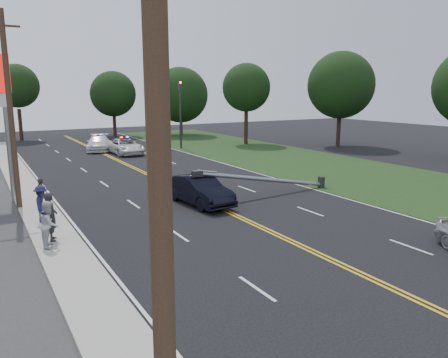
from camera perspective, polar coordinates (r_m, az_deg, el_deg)
ground at (r=17.76m, az=10.61°, el=-8.88°), size 120.00×120.00×0.00m
sidewalk at (r=23.49m, az=-22.72°, el=-4.37°), size 1.80×70.00×0.12m
grass_verge at (r=33.84m, az=17.03°, el=0.60°), size 12.00×80.00×0.01m
centerline_yellow at (r=25.81m, az=-3.94°, el=-2.21°), size 0.36×80.00×0.00m
traffic_signal at (r=46.74m, az=-5.72°, el=9.13°), size 0.28×0.41×7.05m
fallen_streetlight at (r=26.06m, az=6.28°, el=-0.07°), size 9.36×0.44×1.91m
utility_pole_near at (r=4.99m, az=-8.37°, el=-0.83°), size 1.60×0.28×10.00m
utility_pole_mid at (r=24.62m, az=-26.13°, el=7.93°), size 1.60×0.28×10.00m
tree_6 at (r=59.71m, az=-25.44°, el=10.91°), size 5.26×5.26×9.25m
tree_7 at (r=61.03m, az=-14.29°, el=10.71°), size 6.01×6.01×8.62m
tree_8 at (r=60.74m, az=-5.71°, el=10.86°), size 7.48×7.48×9.21m
tree_9 at (r=50.66m, az=2.94°, el=11.83°), size 5.45×5.45×9.14m
tree_13 at (r=49.90m, az=15.02°, el=11.75°), size 7.19×7.19×10.25m
crashed_sedan at (r=23.81m, az=-3.23°, el=-1.45°), size 2.11×4.94×1.58m
emergency_a at (r=43.72m, az=-12.83°, el=4.18°), size 2.71×5.48×1.50m
emergency_b at (r=46.82m, az=-16.07°, el=4.53°), size 3.70×5.78×1.56m
bystander_a at (r=19.04m, az=-21.64°, el=-4.58°), size 0.57×0.78×2.00m
bystander_b at (r=18.35m, az=-21.88°, el=-5.46°), size 0.91×1.05×1.83m
bystander_c at (r=21.91m, az=-22.73°, el=-2.98°), size 0.94×1.25×1.72m
bystander_d at (r=24.02m, az=-22.75°, el=-1.81°), size 0.49×1.02×1.68m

